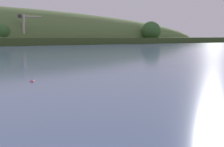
{
  "coord_description": "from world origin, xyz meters",
  "views": [
    {
      "loc": [
        -20.26,
        16.45,
        5.34
      ],
      "look_at": [
        -4.08,
        42.21,
        1.48
      ],
      "focal_mm": 47.2,
      "sensor_mm": 36.0,
      "label": 1
    }
  ],
  "objects": [
    {
      "name": "dockside_crane",
      "position": [
        30.41,
        196.89,
        9.02
      ],
      "size": [
        13.93,
        4.13,
        18.62
      ],
      "rotation": [
        0.0,
        0.0,
        6.14
      ],
      "color": "#4C4C51",
      "rests_on": "ground"
    },
    {
      "name": "mooring_buoy_off_fishing_boat",
      "position": [
        -9.98,
        50.57,
        0.0
      ],
      "size": [
        0.51,
        0.51,
        0.59
      ],
      "color": "#E06675",
      "rests_on": "ground"
    }
  ]
}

